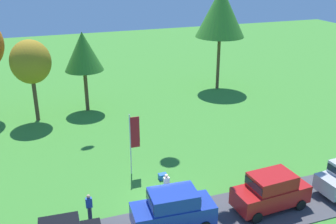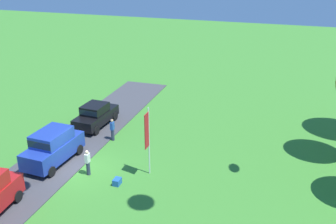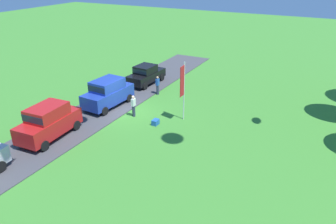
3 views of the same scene
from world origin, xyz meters
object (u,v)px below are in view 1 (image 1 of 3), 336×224
car_suv_by_flagpole (173,208)px  tree_left_of_center (221,12)px  car_suv_near_entrance (271,190)px  cooler_box (163,176)px  person_beside_suv (166,186)px  tree_far_right (31,62)px  tree_right_of_center (83,52)px  person_on_lawn (89,207)px  flag_banner (133,137)px

car_suv_by_flagpole → tree_left_of_center: bearing=58.3°
car_suv_near_entrance → cooler_box: size_ratio=8.41×
person_beside_suv → tree_far_right: (-7.11, 16.01, 4.67)m
car_suv_near_entrance → tree_right_of_center: tree_right_of_center is taller
car_suv_near_entrance → person_on_lawn: bearing=166.6°
car_suv_by_flagpole → car_suv_near_entrance: bearing=-2.4°
tree_far_right → tree_right_of_center: (4.77, 1.04, 0.35)m
car_suv_by_flagpole → person_beside_suv: size_ratio=2.75×
car_suv_near_entrance → flag_banner: 9.58m
tree_left_of_center → cooler_box: tree_left_of_center is taller
car_suv_by_flagpole → car_suv_near_entrance: (6.13, -0.26, 0.00)m
car_suv_near_entrance → tree_left_of_center: tree_left_of_center is taller
car_suv_by_flagpole → cooler_box: car_suv_by_flagpole is taller
tree_right_of_center → car_suv_by_flagpole: bearing=-85.1°
tree_far_right → cooler_box: 16.63m
car_suv_by_flagpole → cooler_box: 5.32m
tree_far_right → flag_banner: (6.01, -12.38, -2.70)m
person_beside_suv → person_on_lawn: same height
tree_right_of_center → cooler_box: 16.14m
person_on_lawn → tree_right_of_center: (2.58, 17.68, 5.02)m
person_on_lawn → tree_right_of_center: bearing=81.7°
person_on_lawn → tree_right_of_center: 18.56m
car_suv_near_entrance → cooler_box: 7.41m
tree_far_right → cooler_box: (7.60, -13.80, -5.34)m
tree_far_right → tree_left_of_center: tree_left_of_center is taller
car_suv_by_flagpole → tree_left_of_center: 26.77m
car_suv_by_flagpole → tree_right_of_center: size_ratio=0.61×
tree_far_right → tree_right_of_center: bearing=12.3°
car_suv_by_flagpole → person_on_lawn: (-4.29, 2.24, -0.42)m
tree_far_right → tree_left_of_center: (20.00, 3.03, 3.11)m
car_suv_near_entrance → person_on_lawn: car_suv_near_entrance is taller
person_on_lawn → tree_left_of_center: size_ratio=0.15×
cooler_box → person_on_lawn: bearing=-152.2°
person_beside_suv → cooler_box: size_ratio=3.05×
person_beside_suv → tree_far_right: 18.13m
car_suv_near_entrance → tree_right_of_center: 22.13m
car_suv_by_flagpole → flag_banner: (-0.48, 6.50, 1.55)m
person_beside_suv → car_suv_by_flagpole: bearing=-102.1°
car_suv_by_flagpole → car_suv_near_entrance: size_ratio=1.00×
car_suv_near_entrance → person_beside_suv: size_ratio=2.76×
car_suv_by_flagpole → person_on_lawn: bearing=152.5°
tree_left_of_center → tree_far_right: bearing=-171.4°
tree_right_of_center → car_suv_near_entrance: bearing=-68.7°
person_on_lawn → cooler_box: person_on_lawn is taller
person_on_lawn → tree_left_of_center: (17.80, 19.68, 7.77)m
car_suv_near_entrance → tree_right_of_center: bearing=111.3°
flag_banner → cooler_box: bearing=-41.5°
person_beside_suv → tree_far_right: bearing=113.9°
car_suv_near_entrance → tree_far_right: (-12.62, 19.14, 4.25)m
car_suv_by_flagpole → tree_far_right: size_ratio=0.62×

